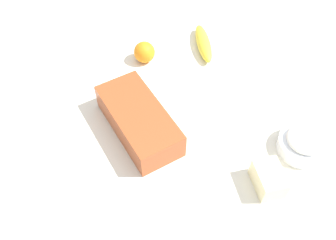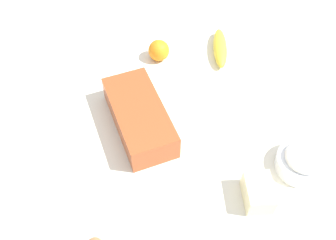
{
  "view_description": "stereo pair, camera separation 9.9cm",
  "coord_description": "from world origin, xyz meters",
  "px_view_note": "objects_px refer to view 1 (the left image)",
  "views": [
    {
      "loc": [
        -0.51,
        0.34,
        0.81
      ],
      "look_at": [
        0.0,
        0.0,
        0.04
      ],
      "focal_mm": 38.93,
      "sensor_mm": 36.0,
      "label": 1
    },
    {
      "loc": [
        -0.56,
        0.26,
        0.81
      ],
      "look_at": [
        0.0,
        0.0,
        0.04
      ],
      "focal_mm": 38.93,
      "sensor_mm": 36.0,
      "label": 2
    }
  ],
  "objects_px": {
    "flour_bowl": "(304,143)",
    "banana": "(203,43)",
    "orange_fruit": "(144,52)",
    "butter_block": "(269,179)",
    "loaf_pan": "(139,120)"
  },
  "relations": [
    {
      "from": "loaf_pan",
      "to": "banana",
      "type": "relative_size",
      "value": 1.51
    },
    {
      "from": "flour_bowl",
      "to": "loaf_pan",
      "type": "bearing_deg",
      "value": 47.56
    },
    {
      "from": "loaf_pan",
      "to": "banana",
      "type": "distance_m",
      "value": 0.4
    },
    {
      "from": "banana",
      "to": "orange_fruit",
      "type": "distance_m",
      "value": 0.21
    },
    {
      "from": "loaf_pan",
      "to": "orange_fruit",
      "type": "relative_size",
      "value": 4.19
    },
    {
      "from": "butter_block",
      "to": "orange_fruit",
      "type": "bearing_deg",
      "value": 1.11
    },
    {
      "from": "loaf_pan",
      "to": "banana",
      "type": "height_order",
      "value": "loaf_pan"
    },
    {
      "from": "flour_bowl",
      "to": "banana",
      "type": "relative_size",
      "value": 0.7
    },
    {
      "from": "banana",
      "to": "orange_fruit",
      "type": "xyz_separation_m",
      "value": [
        0.06,
        0.2,
        0.01
      ]
    },
    {
      "from": "banana",
      "to": "butter_block",
      "type": "relative_size",
      "value": 2.11
    },
    {
      "from": "flour_bowl",
      "to": "banana",
      "type": "bearing_deg",
      "value": -3.85
    },
    {
      "from": "butter_block",
      "to": "banana",
      "type": "bearing_deg",
      "value": -20.22
    },
    {
      "from": "flour_bowl",
      "to": "butter_block",
      "type": "relative_size",
      "value": 1.48
    },
    {
      "from": "loaf_pan",
      "to": "orange_fruit",
      "type": "bearing_deg",
      "value": -31.23
    },
    {
      "from": "banana",
      "to": "flour_bowl",
      "type": "bearing_deg",
      "value": 176.15
    }
  ]
}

